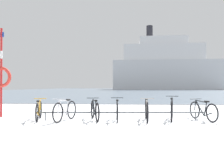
{
  "coord_description": "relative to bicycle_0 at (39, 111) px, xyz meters",
  "views": [
    {
      "loc": [
        -0.34,
        -5.25,
        1.21
      ],
      "look_at": [
        -1.16,
        4.54,
        1.31
      ],
      "focal_mm": 36.59,
      "sensor_mm": 36.0,
      "label": 1
    }
  ],
  "objects": [
    {
      "name": "ferry_ship",
      "position": [
        15.18,
        75.54,
        7.45
      ],
      "size": [
        36.8,
        13.12,
        23.18
      ],
      "color": "silver",
      "rests_on": "ground"
    },
    {
      "name": "bicycle_2",
      "position": [
        1.99,
        0.21,
        0.01
      ],
      "size": [
        0.66,
        1.63,
        0.78
      ],
      "color": "black",
      "rests_on": "ground"
    },
    {
      "name": "bicycle_6",
      "position": [
        5.82,
        0.44,
        -0.0
      ],
      "size": [
        0.63,
        1.57,
        0.75
      ],
      "color": "black",
      "rests_on": "ground"
    },
    {
      "name": "ground",
      "position": [
        3.62,
        51.25,
        -0.38
      ],
      "size": [
        80.0,
        132.0,
        0.08
      ],
      "color": "white"
    },
    {
      "name": "rescue_post",
      "position": [
        -1.79,
        0.64,
        1.3
      ],
      "size": [
        0.82,
        0.12,
        3.49
      ],
      "color": "red",
      "rests_on": "ground"
    },
    {
      "name": "bicycle_4",
      "position": [
        3.83,
        0.25,
        0.02
      ],
      "size": [
        0.46,
        1.78,
        0.81
      ],
      "color": "black",
      "rests_on": "ground"
    },
    {
      "name": "bicycle_1",
      "position": [
        0.98,
        -0.08,
        0.01
      ],
      "size": [
        0.51,
        1.65,
        0.79
      ],
      "color": "black",
      "rests_on": "ground"
    },
    {
      "name": "bicycle_5",
      "position": [
        4.75,
        0.46,
        0.04
      ],
      "size": [
        0.49,
        1.66,
        0.85
      ],
      "color": "black",
      "rests_on": "ground"
    },
    {
      "name": "bicycle_0",
      "position": [
        0.0,
        0.0,
        0.0
      ],
      "size": [
        0.6,
        1.61,
        0.76
      ],
      "color": "black",
      "rests_on": "ground"
    },
    {
      "name": "bicycle_3",
      "position": [
        2.79,
        0.17,
        0.02
      ],
      "size": [
        0.46,
        1.67,
        0.79
      ],
      "color": "black",
      "rests_on": "ground"
    },
    {
      "name": "bike_rack",
      "position": [
        2.91,
        0.23,
        -0.07
      ],
      "size": [
        5.93,
        0.6,
        0.31
      ],
      "color": "#4C5156",
      "rests_on": "ground"
    }
  ]
}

